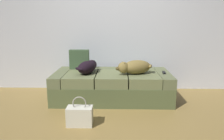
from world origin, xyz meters
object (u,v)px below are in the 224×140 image
object	(u,v)px
dog_dark	(88,67)
handbag	(80,116)
couch	(112,86)
dog_tan	(135,67)
throw_pillow	(79,59)
tv_remote	(164,73)

from	to	relation	value
dog_dark	handbag	xyz separation A→B (m)	(0.01, -0.93, -0.43)
couch	dog_tan	bearing A→B (deg)	-15.59
dog_dark	dog_tan	world-z (taller)	dog_tan
throw_pillow	handbag	world-z (taller)	throw_pillow
couch	dog_tan	size ratio (longest dim) A/B	3.06
dog_dark	tv_remote	xyz separation A→B (m)	(1.24, 0.01, -0.09)
tv_remote	throw_pillow	size ratio (longest dim) A/B	0.44
dog_dark	tv_remote	bearing A→B (deg)	0.31
couch	throw_pillow	size ratio (longest dim) A/B	5.61
dog_tan	handbag	world-z (taller)	dog_tan
handbag	couch	bearing A→B (deg)	68.82
throw_pillow	handbag	distance (m)	1.37
couch	handbag	size ratio (longest dim) A/B	5.05
dog_dark	throw_pillow	xyz separation A→B (m)	(-0.19, 0.32, 0.07)
throw_pillow	couch	bearing A→B (deg)	-24.38
tv_remote	handbag	size ratio (longest dim) A/B	0.40
couch	dog_dark	distance (m)	0.52
dog_tan	tv_remote	size ratio (longest dim) A/B	4.16
dog_dark	tv_remote	size ratio (longest dim) A/B	3.85
handbag	dog_dark	bearing A→B (deg)	90.79
throw_pillow	handbag	bearing A→B (deg)	-80.83
tv_remote	throw_pillow	xyz separation A→B (m)	(-1.43, 0.31, 0.16)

